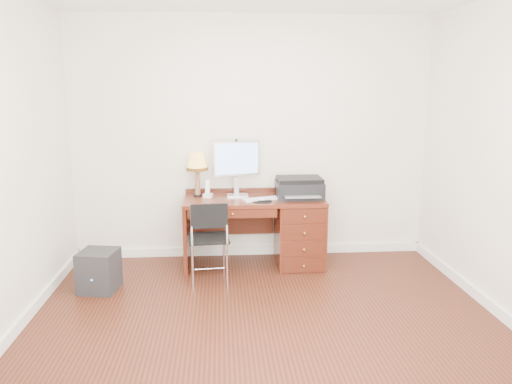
{
  "coord_description": "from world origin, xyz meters",
  "views": [
    {
      "loc": [
        -0.36,
        -3.83,
        1.92
      ],
      "look_at": [
        0.01,
        1.2,
        0.86
      ],
      "focal_mm": 35.0,
      "sensor_mm": 36.0,
      "label": 1
    }
  ],
  "objects": [
    {
      "name": "monitor",
      "position": [
        -0.17,
        1.55,
        1.13
      ],
      "size": [
        0.52,
        0.22,
        0.6
      ],
      "rotation": [
        0.0,
        0.0,
        0.24
      ],
      "color": "silver",
      "rests_on": "desk"
    },
    {
      "name": "leg_lamp",
      "position": [
        -0.61,
        1.56,
        1.1
      ],
      "size": [
        0.24,
        0.24,
        0.48
      ],
      "color": "black",
      "rests_on": "desk"
    },
    {
      "name": "desk",
      "position": [
        0.32,
        1.4,
        0.41
      ],
      "size": [
        1.5,
        0.67,
        0.75
      ],
      "color": "#5D2213",
      "rests_on": "ground"
    },
    {
      "name": "equipment_box",
      "position": [
        -1.53,
        0.79,
        0.2
      ],
      "size": [
        0.39,
        0.39,
        0.39
      ],
      "primitive_type": "cube",
      "rotation": [
        0.0,
        0.0,
        -0.17
      ],
      "color": "black",
      "rests_on": "ground"
    },
    {
      "name": "printer",
      "position": [
        0.49,
        1.4,
        0.86
      ],
      "size": [
        0.5,
        0.39,
        0.22
      ],
      "rotation": [
        0.0,
        0.0,
        0.0
      ],
      "color": "black",
      "rests_on": "desk"
    },
    {
      "name": "ground",
      "position": [
        0.0,
        0.0,
        0.0
      ],
      "size": [
        4.0,
        4.0,
        0.0
      ],
      "primitive_type": "plane",
      "color": "#36160C",
      "rests_on": "ground"
    },
    {
      "name": "pen_cup",
      "position": [
        0.27,
        1.48,
        0.8
      ],
      "size": [
        0.08,
        0.08,
        0.1
      ],
      "primitive_type": "cylinder",
      "color": "black",
      "rests_on": "desk"
    },
    {
      "name": "mouse_pad",
      "position": [
        0.07,
        1.24,
        0.76
      ],
      "size": [
        0.21,
        0.21,
        0.04
      ],
      "color": "black",
      "rests_on": "desk"
    },
    {
      "name": "chair",
      "position": [
        -0.49,
        0.9,
        0.51
      ],
      "size": [
        0.43,
        0.43,
        0.84
      ],
      "rotation": [
        0.0,
        0.0,
        0.09
      ],
      "color": "black",
      "rests_on": "ground"
    },
    {
      "name": "phone",
      "position": [
        -0.5,
        1.47,
        0.81
      ],
      "size": [
        0.11,
        0.11,
        0.19
      ],
      "rotation": [
        0.0,
        0.0,
        -0.23
      ],
      "color": "white",
      "rests_on": "desk"
    },
    {
      "name": "room_shell",
      "position": [
        0.0,
        0.63,
        0.05
      ],
      "size": [
        4.0,
        4.0,
        4.0
      ],
      "color": "silver",
      "rests_on": "ground"
    },
    {
      "name": "keyboard",
      "position": [
        0.1,
        1.32,
        0.76
      ],
      "size": [
        0.46,
        0.26,
        0.02
      ],
      "primitive_type": "cube",
      "rotation": [
        0.0,
        0.0,
        0.34
      ],
      "color": "white",
      "rests_on": "desk"
    }
  ]
}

